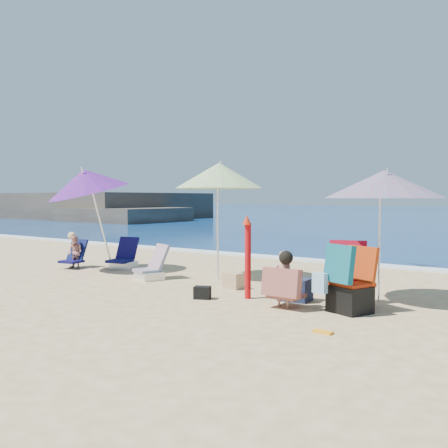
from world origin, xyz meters
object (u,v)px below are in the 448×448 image
Objects in this scene: chair_navy at (124,260)px; camp_chair_left at (347,287)px; umbrella_blue at (86,181)px; camp_chair_right at (348,288)px; chair_rainbow at (151,270)px; umbrella_striped at (219,176)px; person_center at (283,280)px; umbrella_turquoise at (384,184)px; furled_umbrella at (248,253)px; person_left at (75,252)px.

camp_chair_left is (5.57, -0.89, 0.10)m from chair_navy.
camp_chair_right is at bearing -4.48° from umbrella_blue.
chair_rainbow is (1.86, 0.01, -1.74)m from umbrella_blue.
chair_rainbow is (-0.97, -0.90, -1.81)m from umbrella_striped.
umbrella_blue reaches higher than person_center.
camp_chair_left is 0.94m from person_center.
umbrella_striped is 3.25× the size of chair_rainbow.
chair_navy is 0.80× the size of camp_chair_right.
umbrella_blue is (-6.18, -0.49, 0.16)m from umbrella_turquoise.
camp_chair_right is at bearing 0.24° from furled_umbrella.
umbrella_blue is at bearing -162.22° from umbrella_striped.
furled_umbrella reaches higher than chair_rainbow.
umbrella_blue is at bearing -109.88° from chair_navy.
chair_navy is (-4.11, 1.26, -0.54)m from furled_umbrella.
camp_chair_left is at bearing -1.71° from chair_rainbow.
person_center reaches higher than chair_rainbow.
chair_rainbow is (1.58, -0.77, -0.00)m from chair_navy.
umbrella_turquoise is at bearing 50.84° from person_center.
umbrella_striped is (-3.35, 0.42, 0.23)m from umbrella_turquoise.
camp_chair_right is 6.63m from person_left.
umbrella_blue is at bearing -179.67° from chair_rainbow.
person_left is at bearing -166.96° from umbrella_striped.
camp_chair_right is at bearing -98.90° from umbrella_turquoise.
umbrella_striped is at bearing 144.83° from person_center.
furled_umbrella is 1.57m from camp_chair_left.
camp_chair_right is at bearing -6.62° from chair_rainbow.
umbrella_striped is 2.41× the size of camp_chair_right.
camp_chair_right is (3.20, -1.38, -1.65)m from umbrella_striped.
camp_chair_right reaches higher than person_center.
umbrella_blue is 2.85× the size of person_center.
chair_rainbow is at bearing -137.15° from umbrella_striped.
person_center is (-1.00, -1.23, -1.37)m from umbrella_turquoise.
camp_chair_right is 1.15× the size of person_center.
umbrella_blue is 2.50× the size of camp_chair_left.
umbrella_blue is at bearing -175.51° from umbrella_turquoise.
umbrella_striped is 3.85m from person_left.
umbrella_turquoise reaches higher than chair_navy.
camp_chair_left is 0.99× the size of camp_chair_right.
chair_navy is at bearing 37.60° from person_left.
chair_navy is at bearing 162.67° from person_center.
umbrella_turquoise is 1.00× the size of umbrella_striped.
furled_umbrella reaches higher than camp_chair_left.
umbrella_striped is 2.24m from chair_rainbow.
furled_umbrella is 1.58× the size of person_center.
umbrella_turquoise is 2.83× the size of person_left.
person_left is at bearing 173.14° from furled_umbrella.
person_left is (-3.40, -0.79, -1.63)m from umbrella_striped.
camp_chair_left is at bearing -1.06° from umbrella_blue.
umbrella_turquoise reaches higher than person_left.
person_center is at bearing -162.17° from camp_chair_right.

